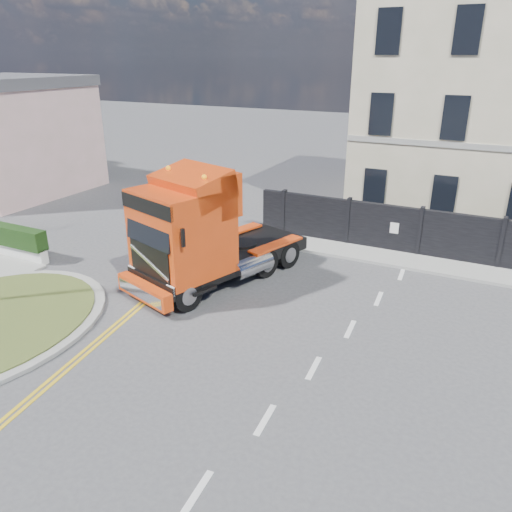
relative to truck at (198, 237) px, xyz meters
The scene contains 6 objects.
ground 4.06m from the truck, 46.25° to the right, with size 120.00×120.00×0.00m, color #424244.
seaside_bldg_pink 18.68m from the truck, 159.93° to the left, with size 8.00×8.00×6.00m, color beige.
hoarding_fence 11.11m from the truck, 35.28° to the left, with size 18.80×0.25×2.00m.
georgian_building 16.75m from the truck, 58.58° to the left, with size 12.30×10.30×12.80m.
pavement_far 10.28m from the truck, 32.92° to the left, with size 20.00×1.60×0.12m, color gray.
truck is the anchor object (origin of this frame).
Camera 1 is at (6.53, -11.07, 7.74)m, focal length 35.00 mm.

